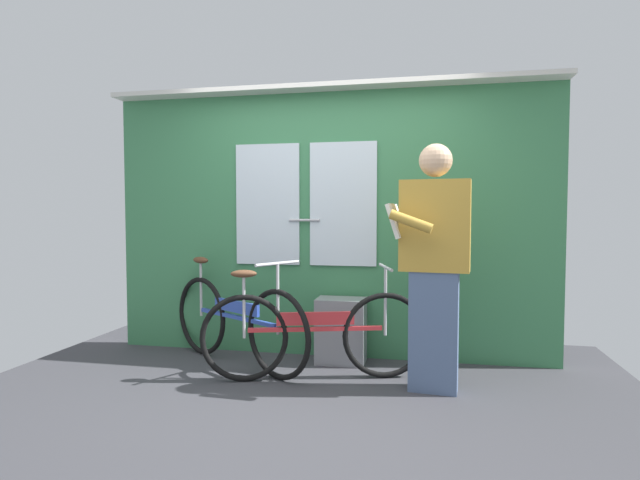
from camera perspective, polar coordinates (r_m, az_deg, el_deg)
ground_plane at (r=3.65m, az=-3.02°, el=-18.17°), size 5.02×4.10×0.04m
train_door_wall at (r=4.62m, az=0.74°, el=2.54°), size 4.02×0.28×2.42m
bicycle_near_door at (r=4.45m, az=-9.39°, el=-8.95°), size 1.52×0.97×0.92m
bicycle_leaning_behind at (r=4.03m, az=-0.65°, el=-10.40°), size 1.72×0.64×0.89m
passenger_reading_newspaper at (r=3.78m, az=12.54°, el=-2.32°), size 0.61×0.55×1.80m
trash_bin_by_wall at (r=4.50m, az=2.37°, el=-10.07°), size 0.42×0.28×0.56m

